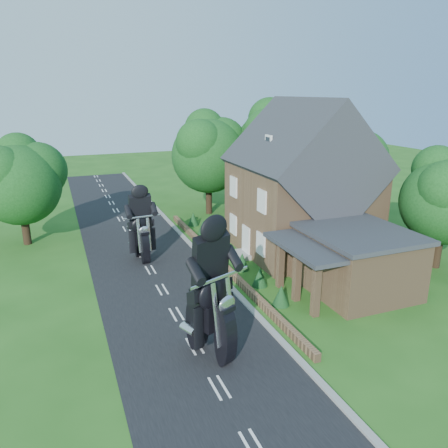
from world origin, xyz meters
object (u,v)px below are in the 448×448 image
object	(u,v)px
motorcycle_follow	(142,249)
annex	(354,260)
garden_wall	(221,263)
motorcycle_lead	(211,336)
house	(302,188)

from	to	relation	value
motorcycle_follow	annex	bearing A→B (deg)	134.46
garden_wall	motorcycle_follow	distance (m)	5.25
annex	motorcycle_lead	bearing A→B (deg)	-161.56
annex	motorcycle_lead	world-z (taller)	annex
motorcycle_lead	garden_wall	bearing A→B (deg)	-135.67
house	annex	world-z (taller)	house
house	motorcycle_lead	xyz separation A→B (m)	(-10.07, -9.95, -3.42)
garden_wall	motorcycle_lead	xyz separation A→B (m)	(-3.87, -8.95, 0.72)
garden_wall	house	distance (m)	7.52
motorcycle_lead	motorcycle_follow	bearing A→B (deg)	-109.68
garden_wall	house	bearing A→B (deg)	9.17
annex	house	bearing A→B (deg)	84.76
house	annex	distance (m)	7.30
garden_wall	motorcycle_follow	size ratio (longest dim) A/B	13.54
motorcycle_lead	motorcycle_follow	size ratio (longest dim) A/B	1.22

